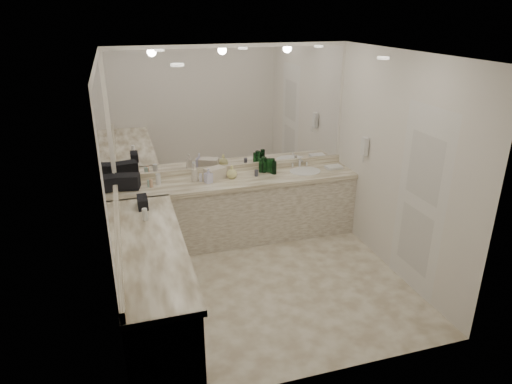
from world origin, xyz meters
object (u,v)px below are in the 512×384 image
object	(u,v)px
cream_cosmetic_case	(215,173)
soap_bottle_b	(208,176)
wall_phone	(365,146)
sink	(305,172)
black_toiletry_bag	(127,182)
soap_bottle_a	(194,173)
soap_bottle_c	(232,172)
hand_towel	(334,167)

from	to	relation	value
cream_cosmetic_case	soap_bottle_b	world-z (taller)	soap_bottle_b
wall_phone	soap_bottle_b	distance (m)	2.06
sink	black_toiletry_bag	xyz separation A→B (m)	(-2.40, 0.03, 0.09)
wall_phone	cream_cosmetic_case	distance (m)	1.99
wall_phone	soap_bottle_b	xyz separation A→B (m)	(-1.98, 0.46, -0.35)
soap_bottle_a	soap_bottle_c	size ratio (longest dim) A/B	1.31
black_toiletry_bag	soap_bottle_c	size ratio (longest dim) A/B	1.71
sink	wall_phone	world-z (taller)	wall_phone
soap_bottle_a	soap_bottle_c	world-z (taller)	soap_bottle_a
wall_phone	soap_bottle_a	bearing A→B (deg)	165.11
cream_cosmetic_case	soap_bottle_a	size ratio (longest dim) A/B	1.12
soap_bottle_a	soap_bottle_c	distance (m)	0.50
hand_towel	soap_bottle_c	bearing A→B (deg)	178.64
soap_bottle_b	sink	bearing A→B (deg)	1.79
hand_towel	soap_bottle_a	bearing A→B (deg)	178.02
black_toiletry_bag	cream_cosmetic_case	xyz separation A→B (m)	(1.14, 0.05, -0.01)
cream_cosmetic_case	soap_bottle_b	bearing A→B (deg)	-157.51
wall_phone	cream_cosmetic_case	xyz separation A→B (m)	(-1.87, 0.58, -0.37)
soap_bottle_b	soap_bottle_c	distance (m)	0.34
hand_towel	soap_bottle_c	world-z (taller)	soap_bottle_c
soap_bottle_b	soap_bottle_c	bearing A→B (deg)	13.35
black_toiletry_bag	soap_bottle_b	distance (m)	1.02
sink	black_toiletry_bag	bearing A→B (deg)	179.29
hand_towel	soap_bottle_c	xyz separation A→B (m)	(-1.48, 0.04, 0.07)
hand_towel	soap_bottle_b	distance (m)	1.81
black_toiletry_bag	hand_towel	distance (m)	2.83
black_toiletry_bag	soap_bottle_a	xyz separation A→B (m)	(0.86, 0.04, 0.03)
black_toiletry_bag	cream_cosmetic_case	distance (m)	1.14
black_toiletry_bag	soap_bottle_b	xyz separation A→B (m)	(1.02, -0.07, 0.01)
cream_cosmetic_case	soap_bottle_c	xyz separation A→B (m)	(0.22, -0.04, 0.01)
cream_cosmetic_case	hand_towel	world-z (taller)	cream_cosmetic_case
wall_phone	soap_bottle_b	world-z (taller)	wall_phone
soap_bottle_b	soap_bottle_c	size ratio (longest dim) A/B	1.09
hand_towel	soap_bottle_a	size ratio (longest dim) A/B	0.94
cream_cosmetic_case	wall_phone	bearing A→B (deg)	-42.07
sink	cream_cosmetic_case	xyz separation A→B (m)	(-1.26, 0.08, 0.08)
soap_bottle_a	cream_cosmetic_case	bearing A→B (deg)	2.29
wall_phone	black_toiletry_bag	bearing A→B (deg)	169.99
wall_phone	black_toiletry_bag	size ratio (longest dim) A/B	0.78
soap_bottle_a	sink	bearing A→B (deg)	-2.58
sink	hand_towel	bearing A→B (deg)	0.14
cream_cosmetic_case	hand_towel	bearing A→B (deg)	-27.47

